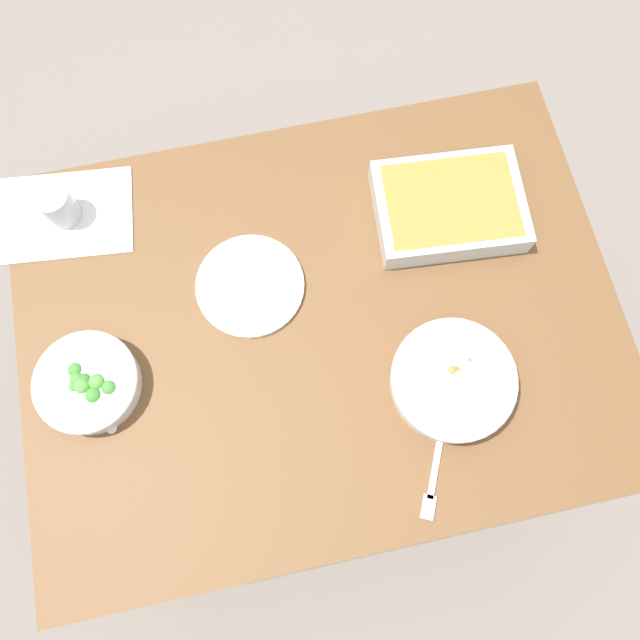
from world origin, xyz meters
The scene contains 11 objects.
ground_plane centered at (0.00, 0.00, 0.00)m, with size 6.00×6.00×0.00m, color slate.
dining_table centered at (0.00, 0.00, 0.65)m, with size 1.20×0.90×0.74m.
placemat centered at (0.48, -0.34, 0.74)m, with size 0.28×0.20×0.00m, color silver.
stew_bowl centered at (-0.22, 0.18, 0.77)m, with size 0.24×0.24×0.06m.
broccoli_bowl centered at (0.46, 0.04, 0.77)m, with size 0.20×0.20×0.06m.
baking_dish centered at (-0.31, -0.17, 0.77)m, with size 0.32×0.24×0.06m.
drink_cup centered at (0.48, -0.34, 0.78)m, with size 0.07×0.07×0.08m.
side_plate centered at (0.12, -0.10, 0.75)m, with size 0.22×0.22×0.01m, color white.
spoon_by_stew centered at (-0.22, 0.14, 0.74)m, with size 0.03×0.18×0.01m.
spoon_by_broccoli centered at (0.45, 0.08, 0.74)m, with size 0.07×0.17×0.01m.
fork_on_table centered at (-0.14, 0.35, 0.74)m, with size 0.09×0.17×0.01m.
Camera 1 is at (0.08, 0.35, 1.93)m, focal length 34.87 mm.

